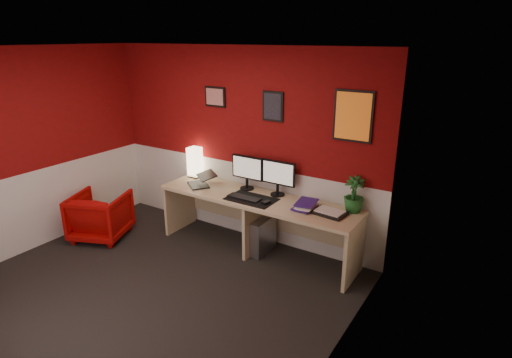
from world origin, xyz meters
The scene contains 26 objects.
ground centered at (0.00, 0.00, 0.00)m, with size 4.00×3.50×0.01m, color black.
ceiling centered at (0.00, 0.00, 2.50)m, with size 4.00×3.50×0.01m, color white.
wall_back centered at (0.00, 1.75, 1.25)m, with size 4.00×0.01×2.50m, color maroon.
wall_left centered at (-2.00, 0.00, 1.25)m, with size 0.01×3.50×2.50m, color maroon.
wall_right centered at (2.00, 0.00, 1.25)m, with size 0.01×3.50×2.50m, color maroon.
wainscot_back centered at (0.00, 1.75, 0.50)m, with size 4.00×0.01×1.00m, color silver.
wainscot_left centered at (-2.00, 0.00, 0.50)m, with size 0.01×3.50×1.00m, color silver.
wainscot_right centered at (2.00, 0.00, 0.50)m, with size 0.01×3.50×1.00m, color silver.
desk centered at (0.48, 1.41, 0.36)m, with size 2.60×0.65×0.73m, color tan.
shoji_lamp centered at (-0.67, 1.62, 0.93)m, with size 0.16×0.16×0.40m, color #FFE5B2.
laptop centered at (-0.40, 1.36, 0.84)m, with size 0.33×0.23×0.22m, color black.
monitor_left centered at (0.21, 1.60, 1.02)m, with size 0.45×0.06×0.58m, color black.
monitor_right centered at (0.66, 1.62, 1.02)m, with size 0.45×0.06×0.58m, color black.
desk_mat centered at (0.46, 1.32, 0.73)m, with size 0.60×0.38×0.01m, color black.
keyboard centered at (0.37, 1.29, 0.74)m, with size 0.42×0.14×0.02m, color black.
mouse centered at (0.69, 1.29, 0.75)m, with size 0.06×0.10×0.03m, color black.
book_bottom centered at (1.03, 1.41, 0.74)m, with size 0.22×0.29×0.03m, color navy.
book_middle centered at (1.06, 1.39, 0.77)m, with size 0.19×0.26×0.02m, color silver.
book_top centered at (1.03, 1.42, 0.79)m, with size 0.22×0.29×0.03m, color navy.
zen_tray centered at (1.43, 1.41, 0.74)m, with size 0.35×0.25×0.03m, color black.
potted_plant centered at (1.62, 1.63, 0.93)m, with size 0.23×0.23×0.41m, color #19591E.
pc_tower centered at (0.53, 1.43, 0.23)m, with size 0.20×0.45×0.45m, color #99999E.
armchair centered at (-1.50, 0.62, 0.31)m, with size 0.67×0.69×0.63m, color #A50806.
art_left centered at (-0.36, 1.74, 1.85)m, with size 0.32×0.02×0.26m, color red.
art_center centered at (0.51, 1.74, 1.80)m, with size 0.28×0.02×0.36m, color black.
art_right centered at (1.51, 1.74, 1.78)m, with size 0.44×0.02×0.56m, color orange.
Camera 1 is at (3.02, -2.62, 2.61)m, focal length 29.36 mm.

